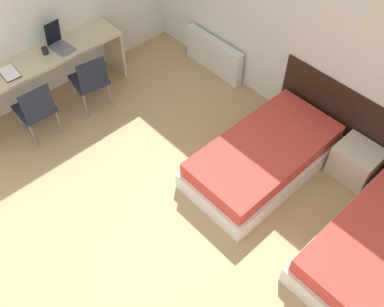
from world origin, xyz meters
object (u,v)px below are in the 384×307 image
chair_near_laptop (90,79)px  laptop (59,43)px  nightstand (355,162)px  chair_near_notebook (36,108)px  bed_near_door (380,245)px  bed_near_window (263,157)px

chair_near_laptop → laptop: laptop is taller
nightstand → chair_near_notebook: bearing=-142.1°
nightstand → chair_near_notebook: chair_near_notebook is taller
nightstand → chair_near_notebook: (-3.04, -2.36, 0.26)m
chair_near_laptop → bed_near_door: bearing=20.9°
bed_near_door → chair_near_notebook: 4.16m
nightstand → laptop: laptop is taller
bed_near_window → laptop: size_ratio=5.44×
bed_near_window → nightstand: bearing=43.4°
nightstand → bed_near_door: bearing=-43.4°
laptop → bed_near_door: bearing=6.7°
nightstand → laptop: (-3.51, -1.65, 0.62)m
bed_near_window → chair_near_laptop: 2.43m
bed_near_window → laptop: (-2.74, -0.92, 0.62)m
bed_near_window → nightstand: bed_near_window is taller
bed_near_door → laptop: size_ratio=5.44×
chair_near_notebook → laptop: (-0.47, 0.71, 0.35)m
bed_near_door → nightstand: bed_near_door is taller
bed_near_window → chair_near_notebook: bearing=-144.2°
chair_near_laptop → chair_near_notebook: size_ratio=1.00×
chair_near_notebook → laptop: bearing=125.3°
chair_near_notebook → nightstand: bearing=39.6°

